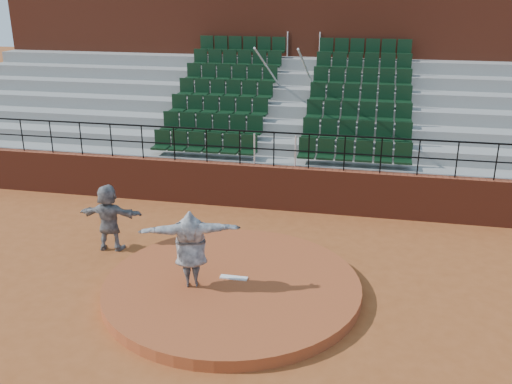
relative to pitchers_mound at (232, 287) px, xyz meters
The scene contains 9 objects.
ground 0.12m from the pitchers_mound, ahead, with size 90.00×90.00×0.00m, color #954A21.
pitchers_mound is the anchor object (origin of this frame).
pitching_rubber 0.21m from the pitchers_mound, 90.00° to the left, with size 0.60×0.15×0.03m, color white.
boundary_wall 5.03m from the pitchers_mound, 90.00° to the left, with size 24.00×0.30×1.30m, color maroon.
wall_railing 5.35m from the pitchers_mound, 90.00° to the left, with size 24.04×0.05×1.03m.
seating_deck 8.75m from the pitchers_mound, 90.00° to the left, with size 24.00×5.97×4.63m.
press_box_facade 13.06m from the pitchers_mound, 90.00° to the left, with size 24.00×3.00×7.10m, color maroon.
pitcher 1.29m from the pitchers_mound, 159.89° to the right, with size 2.07×0.56×1.69m, color black.
fielder 3.83m from the pitchers_mound, 157.34° to the left, with size 1.58×0.50×1.70m, color black.
Camera 1 is at (2.71, -10.46, 6.24)m, focal length 40.00 mm.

